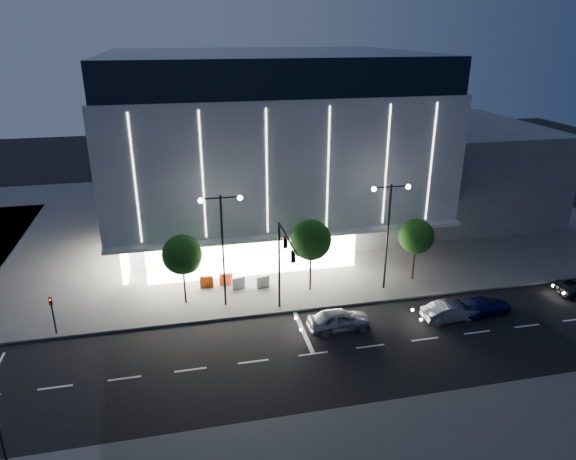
{
  "coord_description": "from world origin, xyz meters",
  "views": [
    {
      "loc": [
        -5.72,
        -29.03,
        20.02
      ],
      "look_at": [
        2.44,
        8.3,
        5.0
      ],
      "focal_mm": 32.0,
      "sensor_mm": 36.0,
      "label": 1
    }
  ],
  "objects_px": {
    "street_lamp_west": "(222,235)",
    "street_lamp_east": "(389,222)",
    "ped_signal_near": "(1,438)",
    "tree_mid": "(311,242)",
    "tree_right": "(416,238)",
    "car_second": "(450,311)",
    "car_third": "(484,306)",
    "ped_signal_far": "(52,312)",
    "barrier_d": "(263,282)",
    "tree_left": "(183,257)",
    "barrier_c": "(207,282)",
    "car_lead": "(339,320)",
    "barrier_a": "(226,279)",
    "barrier_b": "(238,283)",
    "traffic_mast": "(283,256)"
  },
  "relations": [
    {
      "from": "ped_signal_far",
      "to": "tree_right",
      "type": "bearing_deg",
      "value": 5.14
    },
    {
      "from": "barrier_a",
      "to": "barrier_d",
      "type": "relative_size",
      "value": 1.0
    },
    {
      "from": "street_lamp_west",
      "to": "ped_signal_far",
      "type": "height_order",
      "value": "street_lamp_west"
    },
    {
      "from": "ped_signal_far",
      "to": "tree_left",
      "type": "relative_size",
      "value": 0.52
    },
    {
      "from": "ped_signal_far",
      "to": "tree_right",
      "type": "height_order",
      "value": "tree_right"
    },
    {
      "from": "street_lamp_east",
      "to": "car_third",
      "type": "bearing_deg",
      "value": -41.44
    },
    {
      "from": "street_lamp_west",
      "to": "tree_mid",
      "type": "distance_m",
      "value": 7.28
    },
    {
      "from": "street_lamp_west",
      "to": "tree_mid",
      "type": "relative_size",
      "value": 1.46
    },
    {
      "from": "tree_right",
      "to": "barrier_a",
      "type": "xyz_separation_m",
      "value": [
        -15.64,
        2.29,
        -3.23
      ]
    },
    {
      "from": "barrier_d",
      "to": "car_second",
      "type": "bearing_deg",
      "value": -42.01
    },
    {
      "from": "street_lamp_west",
      "to": "street_lamp_east",
      "type": "height_order",
      "value": "same"
    },
    {
      "from": "street_lamp_west",
      "to": "barrier_d",
      "type": "height_order",
      "value": "street_lamp_west"
    },
    {
      "from": "car_lead",
      "to": "barrier_d",
      "type": "height_order",
      "value": "car_lead"
    },
    {
      "from": "car_third",
      "to": "barrier_d",
      "type": "xyz_separation_m",
      "value": [
        -15.61,
        7.44,
        0.02
      ]
    },
    {
      "from": "ped_signal_near",
      "to": "street_lamp_west",
      "type": "bearing_deg",
      "value": 48.37
    },
    {
      "from": "car_lead",
      "to": "car_second",
      "type": "bearing_deg",
      "value": -95.17
    },
    {
      "from": "street_lamp_west",
      "to": "ped_signal_far",
      "type": "distance_m",
      "value": 12.76
    },
    {
      "from": "street_lamp_west",
      "to": "tree_mid",
      "type": "bearing_deg",
      "value": 8.26
    },
    {
      "from": "tree_left",
      "to": "car_third",
      "type": "distance_m",
      "value": 23.0
    },
    {
      "from": "ped_signal_near",
      "to": "barrier_a",
      "type": "distance_m",
      "value": 20.92
    },
    {
      "from": "barrier_c",
      "to": "tree_mid",
      "type": "bearing_deg",
      "value": -12.09
    },
    {
      "from": "street_lamp_west",
      "to": "tree_mid",
      "type": "xyz_separation_m",
      "value": [
        7.03,
        1.02,
        -1.62
      ]
    },
    {
      "from": "street_lamp_west",
      "to": "barrier_c",
      "type": "bearing_deg",
      "value": 111.13
    },
    {
      "from": "tree_right",
      "to": "car_second",
      "type": "height_order",
      "value": "tree_right"
    },
    {
      "from": "ped_signal_far",
      "to": "barrier_b",
      "type": "height_order",
      "value": "ped_signal_far"
    },
    {
      "from": "ped_signal_near",
      "to": "car_third",
      "type": "bearing_deg",
      "value": 15.01
    },
    {
      "from": "ped_signal_near",
      "to": "car_second",
      "type": "distance_m",
      "value": 29.08
    },
    {
      "from": "tree_mid",
      "to": "ped_signal_far",
      "type": "bearing_deg",
      "value": -172.45
    },
    {
      "from": "car_second",
      "to": "barrier_a",
      "type": "distance_m",
      "value": 17.86
    },
    {
      "from": "ped_signal_near",
      "to": "tree_mid",
      "type": "relative_size",
      "value": 0.49
    },
    {
      "from": "street_lamp_east",
      "to": "tree_right",
      "type": "xyz_separation_m",
      "value": [
        3.03,
        1.02,
        -2.07
      ]
    },
    {
      "from": "ped_signal_near",
      "to": "tree_mid",
      "type": "xyz_separation_m",
      "value": [
        19.03,
        14.52,
        2.45
      ]
    },
    {
      "from": "car_third",
      "to": "traffic_mast",
      "type": "bearing_deg",
      "value": 73.16
    },
    {
      "from": "tree_mid",
      "to": "barrier_c",
      "type": "height_order",
      "value": "tree_mid"
    },
    {
      "from": "street_lamp_west",
      "to": "barrier_a",
      "type": "bearing_deg",
      "value": 83.26
    },
    {
      "from": "tree_mid",
      "to": "car_second",
      "type": "xyz_separation_m",
      "value": [
        8.91,
        -6.52,
        -3.64
      ]
    },
    {
      "from": "tree_right",
      "to": "barrier_a",
      "type": "height_order",
      "value": "tree_right"
    },
    {
      "from": "tree_left",
      "to": "car_third",
      "type": "xyz_separation_m",
      "value": [
        21.88,
        -6.23,
        -3.4
      ]
    },
    {
      "from": "tree_mid",
      "to": "tree_right",
      "type": "xyz_separation_m",
      "value": [
        9.0,
        -0.0,
        -0.45
      ]
    },
    {
      "from": "ped_signal_near",
      "to": "tree_left",
      "type": "distance_m",
      "value": 17.23
    },
    {
      "from": "barrier_d",
      "to": "barrier_a",
      "type": "bearing_deg",
      "value": 148.98
    },
    {
      "from": "barrier_b",
      "to": "barrier_c",
      "type": "relative_size",
      "value": 1.0
    },
    {
      "from": "car_second",
      "to": "barrier_c",
      "type": "xyz_separation_m",
      "value": [
        -17.16,
        8.67,
        -0.05
      ]
    },
    {
      "from": "street_lamp_east",
      "to": "ped_signal_far",
      "type": "relative_size",
      "value": 3.0
    },
    {
      "from": "car_second",
      "to": "barrier_b",
      "type": "bearing_deg",
      "value": 58.69
    },
    {
      "from": "street_lamp_west",
      "to": "ped_signal_far",
      "type": "bearing_deg",
      "value": -172.87
    },
    {
      "from": "street_lamp_east",
      "to": "barrier_d",
      "type": "relative_size",
      "value": 8.18
    },
    {
      "from": "ped_signal_far",
      "to": "tree_mid",
      "type": "distance_m",
      "value": 19.35
    },
    {
      "from": "street_lamp_east",
      "to": "barrier_b",
      "type": "bearing_deg",
      "value": 168.26
    },
    {
      "from": "car_third",
      "to": "tree_mid",
      "type": "bearing_deg",
      "value": 55.19
    }
  ]
}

